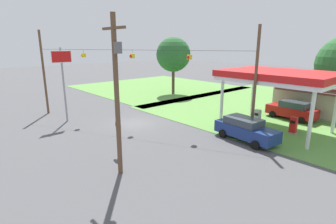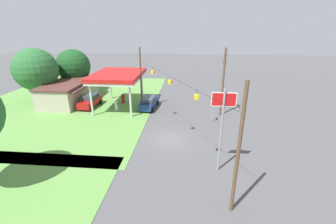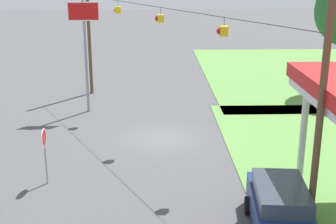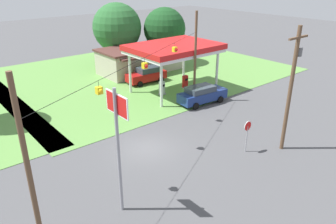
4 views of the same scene
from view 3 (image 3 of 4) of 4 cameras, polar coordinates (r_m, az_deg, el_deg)
The scene contains 5 objects.
ground_plane at distance 25.60m, azimuth -0.81°, elevation -3.23°, with size 160.00×160.00×0.00m, color #4C4C4F.
car_at_pumps_front at distance 16.82m, azimuth 13.60°, elevation -11.73°, with size 5.31×2.47×1.84m.
stop_sign_roadside at distance 20.46m, azimuth -14.84°, elevation -3.81°, with size 0.80×0.08×2.50m.
stop_sign_overhead at distance 29.65m, azimuth -10.14°, elevation 9.49°, with size 0.22×1.94×7.25m.
signal_span_gantry at distance 24.32m, azimuth -0.88°, elevation 7.47°, with size 19.70×10.24×9.00m.
Camera 3 is at (23.96, -0.35, 9.00)m, focal length 50.00 mm.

